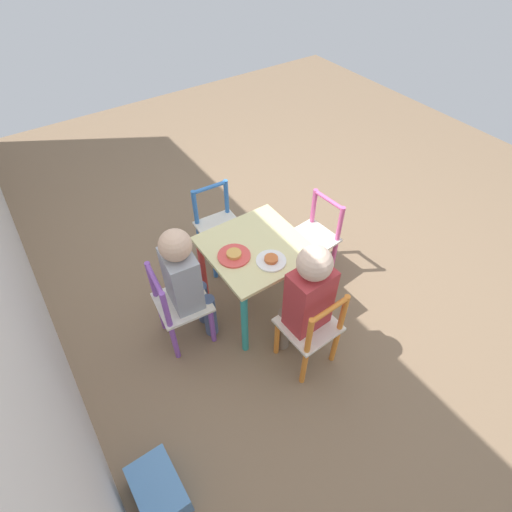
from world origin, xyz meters
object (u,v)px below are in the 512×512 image
(chair_blue, at_px, (219,228))
(chair_purple, at_px, (179,306))
(chair_pink, at_px, (314,239))
(chair_orange, at_px, (311,330))
(kids_table, at_px, (256,258))
(plate_left, at_px, (271,260))
(child_left, at_px, (307,296))
(storage_bin, at_px, (159,490))
(plate_back, at_px, (234,255))
(child_back, at_px, (186,278))

(chair_blue, bearing_deg, chair_purple, -136.03)
(chair_pink, bearing_deg, chair_blue, -139.29)
(chair_orange, bearing_deg, kids_table, -90.00)
(chair_orange, bearing_deg, plate_left, -88.97)
(kids_table, bearing_deg, chair_orange, -177.51)
(chair_orange, bearing_deg, child_left, -90.00)
(kids_table, bearing_deg, plate_left, 180.00)
(chair_purple, relative_size, storage_bin, 2.00)
(chair_orange, relative_size, plate_back, 3.21)
(kids_table, xyz_separation_m, child_left, (-0.39, -0.02, 0.07))
(chair_pink, xyz_separation_m, storage_bin, (-0.65, 1.35, -0.20))
(child_back, relative_size, plate_left, 5.04)
(chair_purple, height_order, plate_back, chair_purple)
(chair_pink, bearing_deg, plate_left, -74.11)
(chair_pink, distance_m, plate_back, 0.63)
(chair_pink, bearing_deg, storage_bin, -69.43)
(chair_blue, distance_m, child_back, 0.62)
(chair_blue, height_order, storage_bin, chair_blue)
(chair_orange, bearing_deg, chair_purple, -49.00)
(plate_left, bearing_deg, child_back, 66.37)
(child_back, bearing_deg, plate_left, -108.11)
(chair_blue, xyz_separation_m, plate_left, (-0.59, 0.03, 0.23))
(child_left, xyz_separation_m, plate_left, (0.26, 0.02, 0.03))
(kids_table, height_order, chair_blue, chair_blue)
(child_back, bearing_deg, storage_bin, 147.28)
(chair_purple, distance_m, child_left, 0.67)
(child_left, xyz_separation_m, plate_back, (0.39, 0.15, 0.03))
(kids_table, height_order, plate_back, plate_back)
(chair_pink, xyz_separation_m, child_back, (-0.00, 0.84, 0.19))
(chair_purple, relative_size, plate_left, 3.54)
(child_left, height_order, child_back, child_left)
(chair_purple, bearing_deg, storage_bin, 151.02)
(chair_blue, relative_size, child_back, 0.70)
(chair_orange, distance_m, plate_back, 0.53)
(kids_table, height_order, chair_purple, chair_purple)
(kids_table, distance_m, chair_orange, 0.47)
(chair_purple, xyz_separation_m, child_left, (-0.44, -0.47, 0.20))
(chair_orange, height_order, child_left, child_left)
(chair_pink, xyz_separation_m, plate_left, (-0.17, 0.45, 0.23))
(chair_orange, distance_m, child_back, 0.67)
(plate_left, distance_m, storage_bin, 1.11)
(kids_table, height_order, plate_left, plate_left)
(chair_pink, relative_size, plate_left, 3.54)
(child_back, xyz_separation_m, plate_back, (-0.04, -0.26, 0.04))
(plate_back, bearing_deg, plate_left, -135.00)
(plate_left, bearing_deg, kids_table, -0.00)
(kids_table, relative_size, chair_purple, 0.94)
(kids_table, relative_size, chair_blue, 0.94)
(chair_blue, height_order, child_left, child_left)
(child_back, xyz_separation_m, plate_left, (-0.17, -0.39, 0.04))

